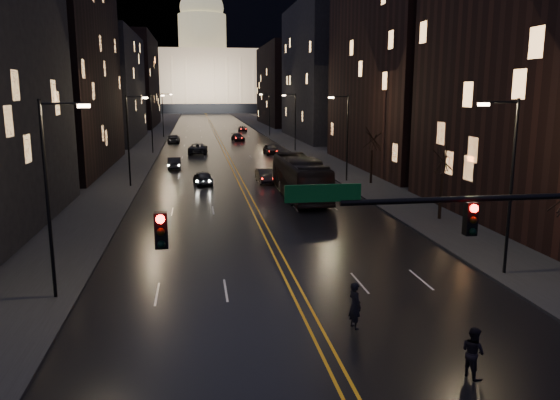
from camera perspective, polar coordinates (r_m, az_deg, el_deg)
name	(u,v)px	position (r m, az deg, el deg)	size (l,w,h in m)	color
ground	(351,400)	(17.98, 7.48, -20.01)	(900.00, 900.00, 0.00)	black
road	(213,128)	(145.08, -7.04, 7.52)	(20.00, 320.00, 0.02)	black
sidewalk_left	(158,128)	(145.32, -12.61, 7.37)	(8.00, 320.00, 0.16)	black
sidewalk_right	(266,127)	(146.18, -1.50, 7.65)	(8.00, 320.00, 0.16)	black
center_line	(213,128)	(145.08, -7.04, 7.52)	(0.62, 320.00, 0.01)	orange
building_left_mid	(49,50)	(70.82, -22.97, 14.21)	(12.00, 30.00, 28.00)	black
building_left_far	(104,88)	(107.98, -17.91, 11.11)	(12.00, 34.00, 20.00)	black
building_left_dist	(132,81)	(155.61, -15.19, 11.88)	(12.00, 40.00, 24.00)	black
building_right_tall	(409,8)	(70.22, 13.34, 18.92)	(12.00, 30.00, 38.00)	black
building_right_mid	(326,72)	(109.78, 4.79, 13.17)	(12.00, 34.00, 26.00)	black
building_right_dist	(286,85)	(156.81, 0.60, 11.89)	(12.00, 40.00, 22.00)	black
mountain_ridge	(257,10)	(401.10, -2.46, 19.25)	(520.00, 60.00, 130.00)	black
capitol	(203,74)	(264.87, -8.00, 12.87)	(90.00, 50.00, 58.50)	black
traffic_signal	(543,232)	(18.50, 25.79, -3.01)	(17.29, 0.45, 7.00)	black
streetlamp_right_near	(509,178)	(29.37, 22.77, 2.13)	(2.13, 0.25, 9.00)	black
streetlamp_left_near	(51,190)	(25.85, -22.79, 0.99)	(2.13, 0.25, 9.00)	black
streetlamp_right_mid	(346,133)	(56.97, 6.89, 6.94)	(2.13, 0.25, 9.00)	black
streetlamp_left_mid	(130,136)	(55.24, -15.42, 6.49)	(2.13, 0.25, 9.00)	black
streetlamp_right_far	(294,119)	(86.19, 1.48, 8.46)	(2.13, 0.25, 9.00)	black
streetlamp_left_far	(153,120)	(85.05, -13.16, 8.14)	(2.13, 0.25, 9.00)	black
streetlamp_right_dist	(269,112)	(115.80, -1.19, 9.18)	(2.13, 0.25, 9.00)	black
streetlamp_left_dist	(164,113)	(114.96, -12.07, 8.93)	(2.13, 0.25, 9.00)	black
tree_right_mid	(443,159)	(40.95, 16.63, 4.10)	(2.40, 2.40, 6.65)	black
tree_right_far	(372,140)	(55.74, 9.61, 6.20)	(2.40, 2.40, 6.65)	black
bus	(300,178)	(48.42, 2.15, 2.35)	(3.02, 12.93, 3.60)	black
oncoming_car_a	(203,178)	(55.93, -8.05, 2.33)	(1.69, 4.20, 1.43)	black
oncoming_car_b	(174,163)	(68.04, -10.98, 3.83)	(1.54, 4.42, 1.46)	black
oncoming_car_c	(198,149)	(83.80, -8.57, 5.34)	(2.72, 5.91, 1.64)	black
oncoming_car_d	(174,139)	(102.49, -11.05, 6.29)	(2.17, 5.33, 1.55)	black
receding_car_a	(265,176)	(56.53, -1.56, 2.54)	(1.54, 4.42, 1.46)	black
receding_car_b	(271,149)	(81.88, -0.95, 5.31)	(1.88, 4.68, 1.60)	black
receding_car_c	(238,137)	(104.90, -4.42, 6.54)	(1.97, 4.84, 1.40)	black
receding_car_d	(243,129)	(130.38, -3.93, 7.44)	(2.11, 4.57, 1.27)	black
pedestrian_a	(355,306)	(22.24, 7.83, -10.87)	(0.70, 0.46, 1.93)	black
pedestrian_b	(473,352)	(19.72, 19.53, -14.74)	(0.85, 0.47, 1.75)	black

